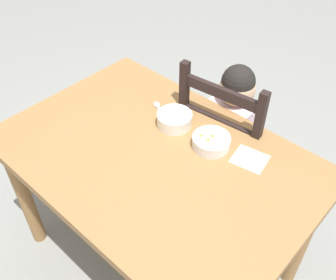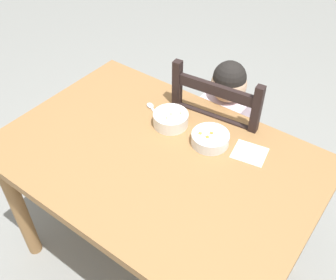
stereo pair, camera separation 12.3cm
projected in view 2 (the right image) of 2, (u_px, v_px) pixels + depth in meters
ground_plane at (159, 256)px, 2.10m from camera, size 8.00×8.00×0.00m
dining_table at (157, 174)px, 1.66m from camera, size 1.30×0.88×0.77m
dining_chair at (220, 146)px, 2.06m from camera, size 0.46×0.46×1.00m
child_figure at (221, 122)px, 1.94m from camera, size 0.32×0.31×0.97m
bowl_of_peas at (171, 119)px, 1.70m from camera, size 0.15×0.15×0.06m
bowl_of_carrots at (210, 138)px, 1.62m from camera, size 0.16×0.16×0.05m
spoon at (152, 108)px, 1.80m from camera, size 0.13×0.08×0.01m
paper_napkin at (250, 153)px, 1.59m from camera, size 0.15×0.14×0.00m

